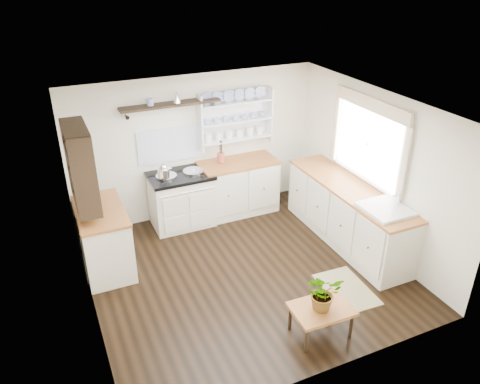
% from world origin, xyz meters
% --- Properties ---
extents(floor, '(4.00, 3.80, 0.01)m').
position_xyz_m(floor, '(0.00, 0.00, 0.00)').
color(floor, black).
rests_on(floor, ground).
extents(wall_back, '(4.00, 0.02, 2.30)m').
position_xyz_m(wall_back, '(0.00, 1.90, 1.15)').
color(wall_back, silver).
rests_on(wall_back, ground).
extents(wall_right, '(0.02, 3.80, 2.30)m').
position_xyz_m(wall_right, '(2.00, 0.00, 1.15)').
color(wall_right, silver).
rests_on(wall_right, ground).
extents(wall_left, '(0.02, 3.80, 2.30)m').
position_xyz_m(wall_left, '(-2.00, 0.00, 1.15)').
color(wall_left, silver).
rests_on(wall_left, ground).
extents(ceiling, '(4.00, 3.80, 0.01)m').
position_xyz_m(ceiling, '(0.00, 0.00, 2.30)').
color(ceiling, white).
rests_on(ceiling, wall_back).
extents(window, '(0.08, 1.55, 1.22)m').
position_xyz_m(window, '(1.95, 0.15, 1.56)').
color(window, white).
rests_on(window, wall_right).
extents(aga_cooker, '(0.97, 0.68, 0.90)m').
position_xyz_m(aga_cooker, '(-0.39, 1.57, 0.44)').
color(aga_cooker, beige).
rests_on(aga_cooker, floor).
extents(back_cabinets, '(1.27, 0.63, 0.90)m').
position_xyz_m(back_cabinets, '(0.60, 1.60, 0.46)').
color(back_cabinets, beige).
rests_on(back_cabinets, floor).
extents(right_cabinets, '(0.62, 2.43, 0.90)m').
position_xyz_m(right_cabinets, '(1.70, 0.10, 0.46)').
color(right_cabinets, beige).
rests_on(right_cabinets, floor).
extents(belfast_sink, '(0.55, 0.60, 0.45)m').
position_xyz_m(belfast_sink, '(1.70, -0.65, 0.80)').
color(belfast_sink, white).
rests_on(belfast_sink, right_cabinets).
extents(left_cabinets, '(0.62, 1.13, 0.90)m').
position_xyz_m(left_cabinets, '(-1.70, 0.90, 0.46)').
color(left_cabinets, beige).
rests_on(left_cabinets, floor).
extents(plate_rack, '(1.20, 0.22, 0.90)m').
position_xyz_m(plate_rack, '(0.65, 1.86, 1.56)').
color(plate_rack, white).
rests_on(plate_rack, wall_back).
extents(high_shelf, '(1.50, 0.29, 0.16)m').
position_xyz_m(high_shelf, '(-0.40, 1.78, 1.91)').
color(high_shelf, black).
rests_on(high_shelf, wall_back).
extents(left_shelving, '(0.28, 0.80, 1.05)m').
position_xyz_m(left_shelving, '(-1.84, 0.90, 1.55)').
color(left_shelving, black).
rests_on(left_shelving, wall_left).
extents(kettle, '(0.17, 0.17, 0.21)m').
position_xyz_m(kettle, '(-0.67, 1.45, 1.04)').
color(kettle, silver).
rests_on(kettle, aga_cooker).
extents(utensil_crock, '(0.13, 0.13, 0.15)m').
position_xyz_m(utensil_crock, '(0.34, 1.68, 0.98)').
color(utensil_crock, '#A6483D').
rests_on(utensil_crock, back_cabinets).
extents(center_table, '(0.69, 0.50, 0.36)m').
position_xyz_m(center_table, '(0.28, -1.40, 0.32)').
color(center_table, brown).
rests_on(center_table, floor).
extents(potted_plant, '(0.39, 0.34, 0.43)m').
position_xyz_m(potted_plant, '(0.28, -1.40, 0.58)').
color(potted_plant, '#3F7233').
rests_on(potted_plant, center_table).
extents(floor_rug, '(0.59, 0.88, 0.02)m').
position_xyz_m(floor_rug, '(1.02, -0.90, 0.01)').
color(floor_rug, olive).
rests_on(floor_rug, floor).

